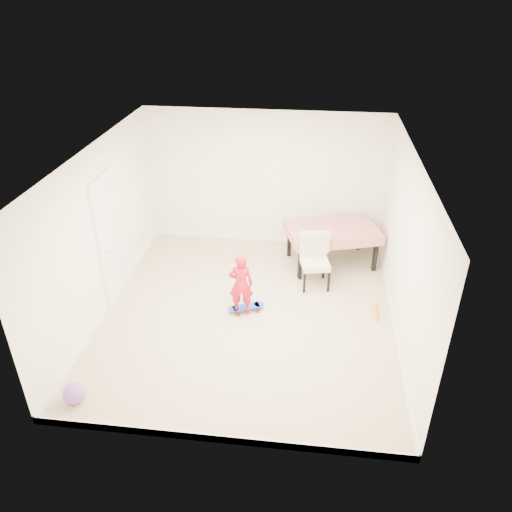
# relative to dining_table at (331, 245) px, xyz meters

# --- Properties ---
(ground) EXTENTS (5.00, 5.00, 0.00)m
(ground) POSITION_rel_dining_table_xyz_m (-1.29, -1.76, -0.37)
(ground) COLOR tan
(ground) RESTS_ON ground
(ceiling) EXTENTS (4.50, 5.00, 0.04)m
(ceiling) POSITION_rel_dining_table_xyz_m (-1.29, -1.76, 2.21)
(ceiling) COLOR white
(ceiling) RESTS_ON wall_back
(wall_back) EXTENTS (4.50, 0.04, 2.60)m
(wall_back) POSITION_rel_dining_table_xyz_m (-1.29, 0.72, 0.93)
(wall_back) COLOR white
(wall_back) RESTS_ON ground
(wall_front) EXTENTS (4.50, 0.04, 2.60)m
(wall_front) POSITION_rel_dining_table_xyz_m (-1.29, -4.24, 0.93)
(wall_front) COLOR white
(wall_front) RESTS_ON ground
(wall_left) EXTENTS (0.04, 5.00, 2.60)m
(wall_left) POSITION_rel_dining_table_xyz_m (-3.52, -1.76, 0.93)
(wall_left) COLOR white
(wall_left) RESTS_ON ground
(wall_right) EXTENTS (0.04, 5.00, 2.60)m
(wall_right) POSITION_rel_dining_table_xyz_m (0.94, -1.76, 0.93)
(wall_right) COLOR white
(wall_right) RESTS_ON ground
(door) EXTENTS (0.11, 0.94, 2.11)m
(door) POSITION_rel_dining_table_xyz_m (-3.52, -1.46, 0.66)
(door) COLOR white
(door) RESTS_ON ground
(baseboard_back) EXTENTS (4.50, 0.02, 0.12)m
(baseboard_back) POSITION_rel_dining_table_xyz_m (-1.29, 0.73, -0.31)
(baseboard_back) COLOR white
(baseboard_back) RESTS_ON ground
(baseboard_front) EXTENTS (4.50, 0.02, 0.12)m
(baseboard_front) POSITION_rel_dining_table_xyz_m (-1.29, -4.25, -0.31)
(baseboard_front) COLOR white
(baseboard_front) RESTS_ON ground
(baseboard_left) EXTENTS (0.02, 5.00, 0.12)m
(baseboard_left) POSITION_rel_dining_table_xyz_m (-3.53, -1.76, -0.31)
(baseboard_left) COLOR white
(baseboard_left) RESTS_ON ground
(baseboard_right) EXTENTS (0.02, 5.00, 0.12)m
(baseboard_right) POSITION_rel_dining_table_xyz_m (0.95, -1.76, -0.31)
(baseboard_right) COLOR white
(baseboard_right) RESTS_ON ground
(dining_table) EXTENTS (1.79, 1.41, 0.74)m
(dining_table) POSITION_rel_dining_table_xyz_m (0.00, 0.00, 0.00)
(dining_table) COLOR #B52209
(dining_table) RESTS_ON ground
(dining_chair) EXTENTS (0.62, 0.69, 0.93)m
(dining_chair) POSITION_rel_dining_table_xyz_m (-0.28, -0.80, 0.10)
(dining_chair) COLOR beige
(dining_chair) RESTS_ON ground
(skateboard) EXTENTS (0.62, 0.43, 0.09)m
(skateboard) POSITION_rel_dining_table_xyz_m (-1.33, -1.68, -0.32)
(skateboard) COLOR blue
(skateboard) RESTS_ON ground
(child) EXTENTS (0.40, 0.29, 1.03)m
(child) POSITION_rel_dining_table_xyz_m (-1.40, -1.75, 0.14)
(child) COLOR red
(child) RESTS_ON ground
(balloon) EXTENTS (0.28, 0.28, 0.28)m
(balloon) POSITION_rel_dining_table_xyz_m (-3.20, -3.85, -0.23)
(balloon) COLOR #9051C3
(balloon) RESTS_ON ground
(foam_toy) EXTENTS (0.06, 0.40, 0.06)m
(foam_toy) POSITION_rel_dining_table_xyz_m (0.71, -1.50, -0.34)
(foam_toy) COLOR gold
(foam_toy) RESTS_ON ground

